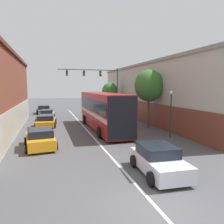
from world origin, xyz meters
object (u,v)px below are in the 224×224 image
Objects in this scene: bus at (103,109)px; parked_car_left_distant at (47,115)px; street_tree_far at (110,92)px; street_tree_near at (149,86)px; hatchback_foreground at (159,160)px; parked_car_left_far at (46,121)px; parked_car_left_mid at (40,139)px; traffic_signal_gantry at (99,80)px; parked_car_left_near at (43,110)px; street_lamp at (171,111)px.

bus is 3.11× the size of parked_car_left_distant.
street_tree_near is at bearing -86.08° from street_tree_far.
bus is at bearing 171.32° from street_tree_near.
hatchback_foreground reaches higher than parked_car_left_far.
parked_car_left_mid is 14.05m from parked_car_left_distant.
traffic_signal_gantry reaches higher than street_tree_near.
parked_car_left_far is at bearing -140.66° from street_tree_far.
traffic_signal_gantry reaches higher than parked_car_left_near.
traffic_signal_gantry is (7.90, 15.44, 4.64)m from parked_car_left_mid.
street_tree_near is at bearing 89.02° from street_lamp.
street_tree_far is at bearing 92.58° from street_lamp.
bus is at bearing -54.52° from parked_car_left_mid.
parked_car_left_near is (-6.12, 15.52, -1.45)m from bus.
parked_car_left_near reaches higher than parked_car_left_far.
street_lamp is 4.96m from street_tree_near.
parked_car_left_distant is at bearing -164.89° from street_tree_far.
street_tree_far is at bearing 29.73° from traffic_signal_gantry.
bus is 2.01× the size of street_tree_near.
bus is at bearing -100.81° from traffic_signal_gantry.
street_tree_far is (-0.74, 16.43, 1.27)m from street_lamp.
traffic_signal_gantry is (8.04, -5.46, 4.65)m from parked_car_left_near.
hatchback_foreground is at bearing -113.30° from street_tree_near.
street_tree_far reaches higher than parked_car_left_near.
bus is 6.72m from parked_car_left_far.
bus is at bearing 2.86° from hatchback_foreground.
parked_car_left_mid reaches higher than parked_car_left_distant.
traffic_signal_gantry is (7.43, 1.39, 4.65)m from parked_car_left_distant.
parked_car_left_mid is at bearing -178.54° from parked_car_left_far.
parked_car_left_near is 1.01× the size of parked_car_left_mid.
parked_car_left_distant reaches higher than parked_car_left_far.
street_tree_near is at bearing -127.96° from parked_car_left_distant.
bus is 3.00× the size of parked_car_left_near.
parked_car_left_far is 1.09× the size of parked_car_left_distant.
street_lamp is (10.32, -8.58, 1.71)m from parked_car_left_far.
parked_car_left_distant is 17.31m from street_lamp.
parked_car_left_far is 0.71× the size of street_tree_near.
bus is 7.02m from street_lamp.
street_lamp reaches higher than bus.
hatchback_foreground is 8.89m from parked_car_left_mid.
street_tree_far reaches higher than hatchback_foreground.
parked_car_left_near is at bearing 123.84° from street_tree_near.
traffic_signal_gantry reaches higher than hatchback_foreground.
street_tree_near is (4.88, 11.32, 3.77)m from hatchback_foreground.
parked_car_left_mid is at bearing 175.23° from parked_car_left_near.
street_tree_far is (-0.82, 11.95, -0.86)m from street_tree_near.
street_tree_far is at bearing -118.27° from parked_car_left_near.
parked_car_left_distant is at bearing 137.61° from street_tree_near.
bus reaches higher than parked_car_left_near.
parked_car_left_far is at bearing -8.84° from parked_car_left_mid.
hatchback_foreground is 16.37m from parked_car_left_far.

